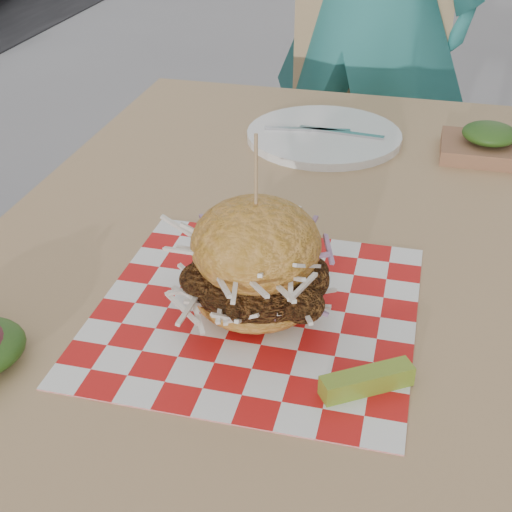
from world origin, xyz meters
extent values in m
cube|color=tan|center=(-0.13, -0.17, 0.73)|extent=(0.80, 1.20, 0.04)
cylinder|color=#333338|center=(-0.47, 0.37, 0.35)|extent=(0.05, 0.05, 0.71)
cylinder|color=#333338|center=(0.21, 0.37, 0.35)|extent=(0.05, 0.05, 0.71)
cube|color=tan|center=(-0.13, 0.79, 0.45)|extent=(0.43, 0.43, 0.04)
cube|color=tan|center=(-0.13, 0.99, 0.70)|extent=(0.42, 0.05, 0.50)
cylinder|color=#333338|center=(-0.31, 0.61, 0.21)|extent=(0.03, 0.03, 0.43)
cylinder|color=#333338|center=(0.05, 0.62, 0.21)|extent=(0.03, 0.03, 0.43)
cylinder|color=#333338|center=(-0.31, 0.97, 0.21)|extent=(0.03, 0.03, 0.43)
cylinder|color=#333338|center=(0.05, 0.98, 0.21)|extent=(0.03, 0.03, 0.43)
cube|color=red|center=(-0.12, -0.35, 0.75)|extent=(0.36, 0.36, 0.00)
ellipsoid|color=#C88638|center=(-0.12, -0.35, 0.78)|extent=(0.14, 0.14, 0.05)
ellipsoid|color=brown|center=(-0.12, -0.35, 0.80)|extent=(0.16, 0.14, 0.08)
ellipsoid|color=#C88638|center=(-0.12, -0.35, 0.84)|extent=(0.14, 0.14, 0.10)
cylinder|color=tan|center=(-0.12, -0.35, 0.91)|extent=(0.00, 0.00, 0.11)
cube|color=olive|center=(0.01, -0.45, 0.76)|extent=(0.09, 0.07, 0.02)
cylinder|color=white|center=(-0.13, 0.17, 0.76)|extent=(0.27, 0.27, 0.01)
cube|color=silver|center=(-0.16, 0.17, 0.77)|extent=(0.15, 0.03, 0.00)
cube|color=silver|center=(-0.10, 0.17, 0.77)|extent=(0.15, 0.03, 0.00)
cube|color=brown|center=(0.14, 0.17, 0.76)|extent=(0.15, 0.12, 0.02)
ellipsoid|color=#184513|center=(0.14, 0.17, 0.79)|extent=(0.09, 0.09, 0.03)
camera|label=1|loc=(0.03, -0.99, 1.24)|focal=50.00mm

